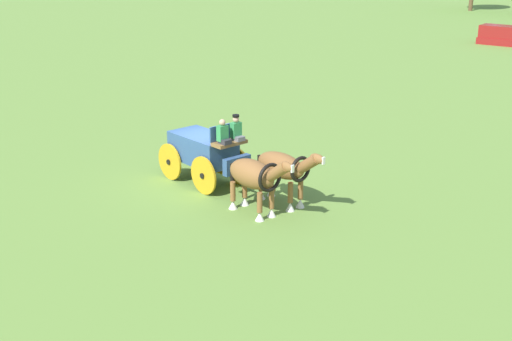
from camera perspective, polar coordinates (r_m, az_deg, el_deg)
ground_plane at (r=26.05m, az=-4.32°, el=-0.90°), size 220.00×220.00×0.00m
show_wagon at (r=25.53m, az=-4.16°, el=1.66°), size 5.65×1.79×2.83m
draft_horse_near at (r=23.38m, az=2.31°, el=0.20°), size 3.15×0.90×2.18m
draft_horse_off at (r=22.55m, az=-0.11°, el=-0.48°), size 3.01×0.98×2.19m
parked_vehicle_a at (r=62.31m, az=19.87°, el=10.40°), size 4.56×2.74×1.58m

